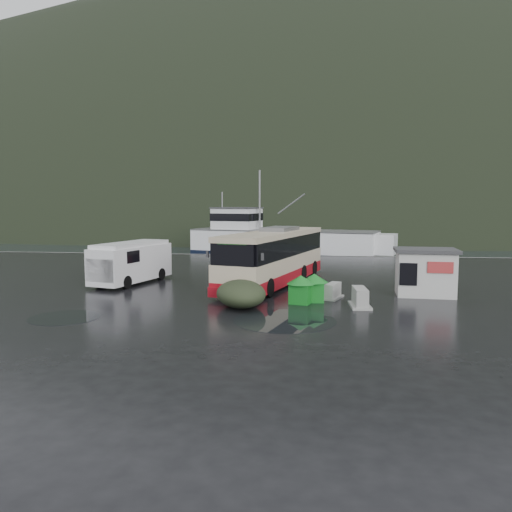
# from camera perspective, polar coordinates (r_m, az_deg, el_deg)

# --- Properties ---
(ground) EXTENTS (160.00, 160.00, 0.00)m
(ground) POSITION_cam_1_polar(r_m,az_deg,el_deg) (24.87, -4.06, -4.64)
(ground) COLOR black
(ground) RESTS_ON ground
(harbor_water) EXTENTS (300.00, 180.00, 0.02)m
(harbor_water) POSITION_cam_1_polar(r_m,az_deg,el_deg) (134.16, 4.83, 4.05)
(harbor_water) COLOR black
(harbor_water) RESTS_ON ground
(quay_edge) EXTENTS (160.00, 0.60, 1.50)m
(quay_edge) POSITION_cam_1_polar(r_m,az_deg,el_deg) (44.48, 0.79, 0.10)
(quay_edge) COLOR #999993
(quay_edge) RESTS_ON ground
(headland) EXTENTS (780.00, 540.00, 570.00)m
(headland) POSITION_cam_1_polar(r_m,az_deg,el_deg) (274.09, 7.95, 5.02)
(headland) COLOR black
(headland) RESTS_ON ground
(coach_bus) EXTENTS (5.88, 11.90, 3.26)m
(coach_bus) POSITION_cam_1_polar(r_m,az_deg,el_deg) (28.52, 2.07, -3.25)
(coach_bus) COLOR #C7B496
(coach_bus) RESTS_ON ground
(white_van) EXTENTS (3.40, 6.07, 2.40)m
(white_van) POSITION_cam_1_polar(r_m,az_deg,el_deg) (29.76, -13.98, -3.04)
(white_van) COLOR white
(white_van) RESTS_ON ground
(waste_bin_left) EXTENTS (1.16, 1.16, 1.31)m
(waste_bin_left) POSITION_cam_1_polar(r_m,az_deg,el_deg) (23.24, 5.12, -5.41)
(waste_bin_left) COLOR #157821
(waste_bin_left) RESTS_ON ground
(waste_bin_right) EXTENTS (0.97, 0.97, 1.32)m
(waste_bin_right) POSITION_cam_1_polar(r_m,az_deg,el_deg) (23.76, 6.63, -5.17)
(waste_bin_right) COLOR #157821
(waste_bin_right) RESTS_ON ground
(dome_tent) EXTENTS (2.96, 3.55, 1.20)m
(dome_tent) POSITION_cam_1_polar(r_m,az_deg,el_deg) (22.36, -1.72, -5.84)
(dome_tent) COLOR #2B341F
(dome_tent) RESTS_ON ground
(ticket_kiosk) EXTENTS (3.18, 2.51, 2.35)m
(ticket_kiosk) POSITION_cam_1_polar(r_m,az_deg,el_deg) (26.52, 18.68, -4.27)
(ticket_kiosk) COLOR beige
(ticket_kiosk) RESTS_ON ground
(jersey_barrier_a) EXTENTS (1.20, 1.64, 0.74)m
(jersey_barrier_a) POSITION_cam_1_polar(r_m,az_deg,el_deg) (24.60, 8.72, -4.81)
(jersey_barrier_a) COLOR #999993
(jersey_barrier_a) RESTS_ON ground
(jersey_barrier_b) EXTENTS (0.96, 1.76, 0.85)m
(jersey_barrier_b) POSITION_cam_1_polar(r_m,az_deg,el_deg) (22.87, 11.78, -5.70)
(jersey_barrier_b) COLOR #999993
(jersey_barrier_b) RESTS_ON ground
(fishing_trawler) EXTENTS (24.19, 11.37, 9.46)m
(fishing_trawler) POSITION_cam_1_polar(r_m,az_deg,el_deg) (53.99, 3.10, 1.14)
(fishing_trawler) COLOR white
(fishing_trawler) RESTS_ON ground
(puddles) EXTENTS (12.35, 11.53, 0.01)m
(puddles) POSITION_cam_1_polar(r_m,az_deg,el_deg) (22.26, -2.62, -5.88)
(puddles) COLOR black
(puddles) RESTS_ON ground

